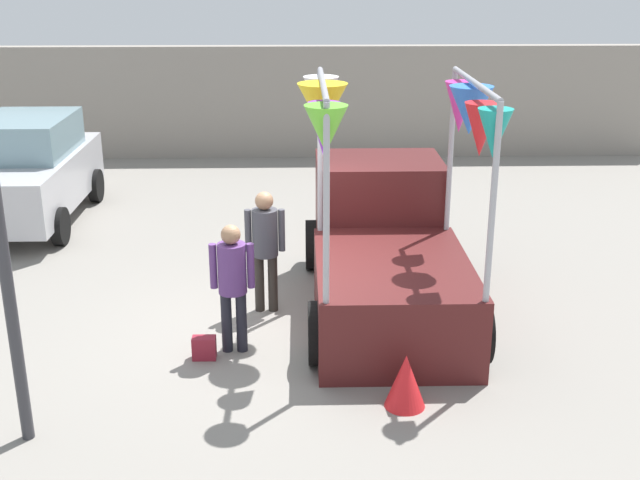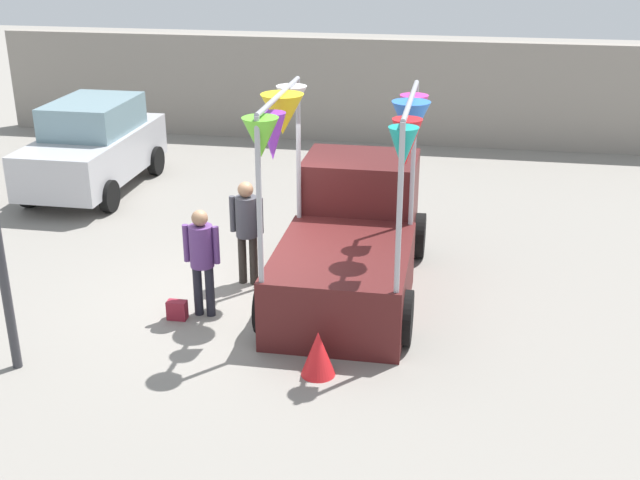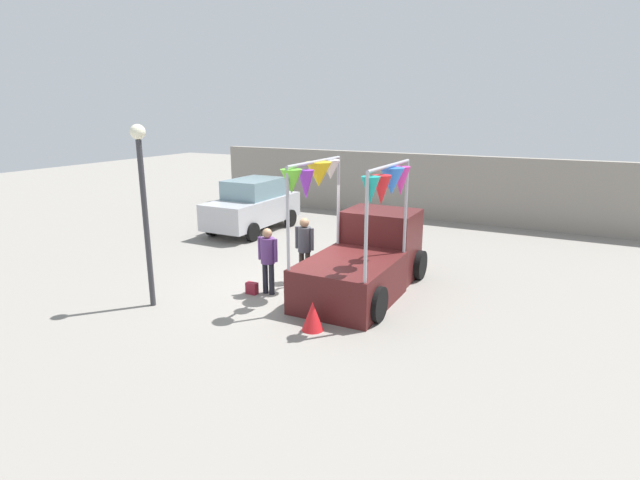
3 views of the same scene
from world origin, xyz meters
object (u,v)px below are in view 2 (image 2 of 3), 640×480
object	(u,v)px
handbag	(177,310)
folded_kite_bundle_crimson	(318,353)
person_customer	(202,253)
parked_car	(94,146)
vendor_truck	(352,231)
person_vendor	(247,223)

from	to	relation	value
handbag	folded_kite_bundle_crimson	world-z (taller)	folded_kite_bundle_crimson
person_customer	parked_car	bearing A→B (deg)	127.79
parked_car	folded_kite_bundle_crimson	bearing A→B (deg)	-47.69
person_customer	folded_kite_bundle_crimson	world-z (taller)	person_customer
vendor_truck	person_vendor	world-z (taller)	vendor_truck
vendor_truck	parked_car	xyz separation A→B (m)	(-5.97, 3.82, 0.03)
person_customer	folded_kite_bundle_crimson	xyz separation A→B (m)	(1.91, -1.33, -0.67)
parked_car	handbag	bearing A→B (deg)	-55.71
vendor_truck	person_vendor	distance (m)	1.62
person_customer	handbag	distance (m)	0.92
person_vendor	parked_car	bearing A→B (deg)	137.39
person_customer	handbag	bearing A→B (deg)	-150.26
person_customer	folded_kite_bundle_crimson	bearing A→B (deg)	-34.85
person_vendor	folded_kite_bundle_crimson	xyz separation A→B (m)	(1.56, -2.50, -0.71)
person_customer	folded_kite_bundle_crimson	distance (m)	2.42
person_vendor	folded_kite_bundle_crimson	world-z (taller)	person_vendor
person_vendor	handbag	size ratio (longest dim) A/B	5.97
parked_car	person_customer	xyz separation A→B (m)	(4.02, -5.19, 0.03)
folded_kite_bundle_crimson	parked_car	bearing A→B (deg)	132.31
vendor_truck	handbag	bearing A→B (deg)	-145.69
folded_kite_bundle_crimson	vendor_truck	bearing A→B (deg)	89.19
person_customer	person_vendor	bearing A→B (deg)	73.66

